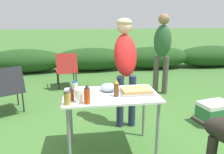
{
  "coord_description": "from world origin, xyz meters",
  "views": [
    {
      "loc": [
        -0.33,
        -2.38,
        1.61
      ],
      "look_at": [
        0.04,
        0.21,
        0.89
      ],
      "focal_mm": 35.0,
      "sensor_mm": 36.0,
      "label": 1
    }
  ],
  "objects_px": {
    "plate_stack": "(81,91)",
    "mixing_bowl": "(108,87)",
    "folding_table": "(111,100)",
    "bbq_sauce_bottle": "(71,94)",
    "food_tray": "(136,91)",
    "spice_jar": "(67,98)",
    "standing_person_with_beanie": "(162,46)",
    "hot_sauce_bottle": "(87,95)",
    "beer_bottle": "(116,88)",
    "cooler_box": "(214,113)",
    "paper_cup_stack": "(79,96)",
    "camp_chair_near_hedge": "(66,68)",
    "mayo_bottle": "(75,88)",
    "camp_chair_green_behind_table": "(8,88)"
  },
  "relations": [
    {
      "from": "folding_table",
      "to": "mayo_bottle",
      "type": "height_order",
      "value": "mayo_bottle"
    },
    {
      "from": "food_tray",
      "to": "spice_jar",
      "type": "relative_size",
      "value": 2.58
    },
    {
      "from": "folding_table",
      "to": "standing_person_with_beanie",
      "type": "bearing_deg",
      "value": 55.38
    },
    {
      "from": "hot_sauce_bottle",
      "to": "camp_chair_near_hedge",
      "type": "bearing_deg",
      "value": 97.63
    },
    {
      "from": "bbq_sauce_bottle",
      "to": "spice_jar",
      "type": "xyz_separation_m",
      "value": [
        -0.04,
        -0.12,
        -0.0
      ]
    },
    {
      "from": "plate_stack",
      "to": "mixing_bowl",
      "type": "distance_m",
      "value": 0.33
    },
    {
      "from": "hot_sauce_bottle",
      "to": "mayo_bottle",
      "type": "bearing_deg",
      "value": 119.27
    },
    {
      "from": "paper_cup_stack",
      "to": "camp_chair_near_hedge",
      "type": "height_order",
      "value": "paper_cup_stack"
    },
    {
      "from": "food_tray",
      "to": "cooler_box",
      "type": "height_order",
      "value": "food_tray"
    },
    {
      "from": "standing_person_with_beanie",
      "to": "camp_chair_near_hedge",
      "type": "xyz_separation_m",
      "value": [
        -2.03,
        0.69,
        -0.55
      ]
    },
    {
      "from": "folding_table",
      "to": "bbq_sauce_bottle",
      "type": "xyz_separation_m",
      "value": [
        -0.45,
        -0.13,
        0.15
      ]
    },
    {
      "from": "paper_cup_stack",
      "to": "standing_person_with_beanie",
      "type": "bearing_deg",
      "value": 51.38
    },
    {
      "from": "hot_sauce_bottle",
      "to": "mayo_bottle",
      "type": "xyz_separation_m",
      "value": [
        -0.13,
        0.23,
        0.0
      ]
    },
    {
      "from": "mixing_bowl",
      "to": "paper_cup_stack",
      "type": "xyz_separation_m",
      "value": [
        -0.35,
        -0.32,
        0.03
      ]
    },
    {
      "from": "standing_person_with_beanie",
      "to": "cooler_box",
      "type": "height_order",
      "value": "standing_person_with_beanie"
    },
    {
      "from": "bbq_sauce_bottle",
      "to": "mayo_bottle",
      "type": "height_order",
      "value": "mayo_bottle"
    },
    {
      "from": "food_tray",
      "to": "beer_bottle",
      "type": "bearing_deg",
      "value": -162.81
    },
    {
      "from": "food_tray",
      "to": "mayo_bottle",
      "type": "bearing_deg",
      "value": -178.25
    },
    {
      "from": "folding_table",
      "to": "mixing_bowl",
      "type": "height_order",
      "value": "mixing_bowl"
    },
    {
      "from": "mixing_bowl",
      "to": "standing_person_with_beanie",
      "type": "bearing_deg",
      "value": 53.36
    },
    {
      "from": "paper_cup_stack",
      "to": "cooler_box",
      "type": "relative_size",
      "value": 0.27
    },
    {
      "from": "mixing_bowl",
      "to": "spice_jar",
      "type": "relative_size",
      "value": 1.32
    },
    {
      "from": "mixing_bowl",
      "to": "camp_chair_green_behind_table",
      "type": "bearing_deg",
      "value": 142.34
    },
    {
      "from": "folding_table",
      "to": "plate_stack",
      "type": "xyz_separation_m",
      "value": [
        -0.35,
        0.11,
        0.1
      ]
    },
    {
      "from": "paper_cup_stack",
      "to": "spice_jar",
      "type": "bearing_deg",
      "value": -155.15
    },
    {
      "from": "beer_bottle",
      "to": "mayo_bottle",
      "type": "distance_m",
      "value": 0.47
    },
    {
      "from": "spice_jar",
      "to": "hot_sauce_bottle",
      "type": "bearing_deg",
      "value": -0.24
    },
    {
      "from": "food_tray",
      "to": "plate_stack",
      "type": "height_order",
      "value": "food_tray"
    },
    {
      "from": "food_tray",
      "to": "plate_stack",
      "type": "bearing_deg",
      "value": 170.56
    },
    {
      "from": "standing_person_with_beanie",
      "to": "hot_sauce_bottle",
      "type": "bearing_deg",
      "value": -105.2
    },
    {
      "from": "paper_cup_stack",
      "to": "beer_bottle",
      "type": "distance_m",
      "value": 0.44
    },
    {
      "from": "plate_stack",
      "to": "bbq_sauce_bottle",
      "type": "relative_size",
      "value": 1.43
    },
    {
      "from": "food_tray",
      "to": "hot_sauce_bottle",
      "type": "height_order",
      "value": "hot_sauce_bottle"
    },
    {
      "from": "plate_stack",
      "to": "paper_cup_stack",
      "type": "height_order",
      "value": "paper_cup_stack"
    },
    {
      "from": "folding_table",
      "to": "hot_sauce_bottle",
      "type": "distance_m",
      "value": 0.42
    },
    {
      "from": "mayo_bottle",
      "to": "camp_chair_green_behind_table",
      "type": "height_order",
      "value": "mayo_bottle"
    },
    {
      "from": "hot_sauce_bottle",
      "to": "standing_person_with_beanie",
      "type": "xyz_separation_m",
      "value": [
        1.64,
        2.21,
        0.18
      ]
    },
    {
      "from": "food_tray",
      "to": "hot_sauce_bottle",
      "type": "xyz_separation_m",
      "value": [
        -0.59,
        -0.25,
        0.07
      ]
    },
    {
      "from": "plate_stack",
      "to": "beer_bottle",
      "type": "height_order",
      "value": "beer_bottle"
    },
    {
      "from": "food_tray",
      "to": "plate_stack",
      "type": "xyz_separation_m",
      "value": [
        -0.65,
        0.11,
        -0.0
      ]
    },
    {
      "from": "camp_chair_near_hedge",
      "to": "paper_cup_stack",
      "type": "bearing_deg",
      "value": -93.52
    },
    {
      "from": "mayo_bottle",
      "to": "standing_person_with_beanie",
      "type": "relative_size",
      "value": 0.12
    },
    {
      "from": "bbq_sauce_bottle",
      "to": "camp_chair_green_behind_table",
      "type": "bearing_deg",
      "value": 127.64
    },
    {
      "from": "beer_bottle",
      "to": "mayo_bottle",
      "type": "xyz_separation_m",
      "value": [
        -0.46,
        0.06,
        0.01
      ]
    },
    {
      "from": "mixing_bowl",
      "to": "standing_person_with_beanie",
      "type": "xyz_separation_m",
      "value": [
        1.37,
        1.84,
        0.24
      ]
    },
    {
      "from": "folding_table",
      "to": "bbq_sauce_bottle",
      "type": "distance_m",
      "value": 0.49
    },
    {
      "from": "mayo_bottle",
      "to": "beer_bottle",
      "type": "bearing_deg",
      "value": -6.97
    },
    {
      "from": "mixing_bowl",
      "to": "camp_chair_green_behind_table",
      "type": "xyz_separation_m",
      "value": [
        -1.56,
        1.2,
        -0.32
      ]
    },
    {
      "from": "camp_chair_green_behind_table",
      "to": "camp_chair_near_hedge",
      "type": "relative_size",
      "value": 1.0
    },
    {
      "from": "plate_stack",
      "to": "hot_sauce_bottle",
      "type": "xyz_separation_m",
      "value": [
        0.06,
        -0.36,
        0.08
      ]
    }
  ]
}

